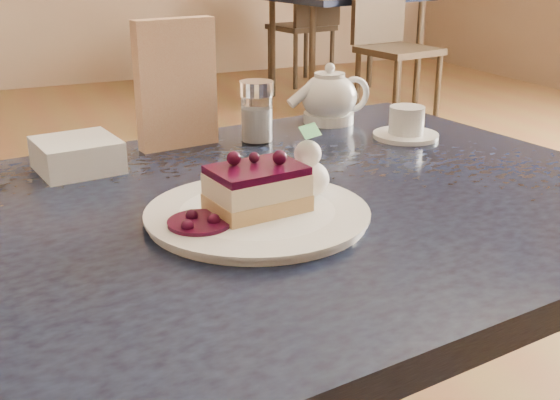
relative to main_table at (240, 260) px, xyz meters
name	(u,v)px	position (x,y,z in m)	size (l,w,h in m)	color
main_table	(240,260)	(0.00, 0.00, 0.00)	(1.28, 0.94, 0.74)	#151D33
dessert_plate	(257,215)	(0.01, -0.05, 0.08)	(0.28, 0.28, 0.01)	white
cheesecake_slice	(257,189)	(0.01, -0.05, 0.12)	(0.13, 0.10, 0.06)	tan
whipped_cream	(308,179)	(0.09, -0.03, 0.11)	(0.06, 0.06, 0.05)	white
berry_sauce	(200,223)	(-0.08, -0.06, 0.09)	(0.08, 0.08, 0.01)	black
tea_set	(344,104)	(0.35, 0.33, 0.12)	(0.24, 0.27, 0.10)	white
menu_card	(176,84)	(0.01, 0.32, 0.19)	(0.14, 0.03, 0.22)	beige
sugar_shaker	(257,111)	(0.15, 0.29, 0.13)	(0.06, 0.06, 0.11)	white
napkin_stack	(77,155)	(-0.17, 0.26, 0.10)	(0.12, 0.12, 0.05)	white
bg_table_far_right	(343,90)	(2.16, 3.51, -0.59)	(1.09, 1.78, 1.18)	#151D33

